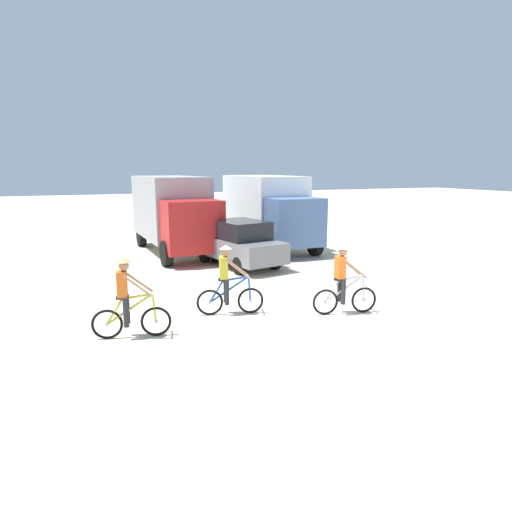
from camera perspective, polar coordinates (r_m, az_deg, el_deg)
The scene contains 7 objects.
ground_plane at distance 10.47m, azimuth 11.61°, elevation -9.87°, with size 120.00×120.00×0.00m, color beige.
box_truck_grey_hauler at distance 20.13m, azimuth -10.48°, elevation 5.70°, with size 2.70×6.86×3.35m.
box_truck_avon_van at distance 21.25m, azimuth 1.55°, elevation 6.15°, with size 2.40×6.75×3.35m.
sedan_parked at distance 17.18m, azimuth -2.19°, elevation 1.63°, with size 2.61×4.48×1.76m.
cyclist_orange_shirt at distance 10.26m, azimuth -15.98°, elevation -5.53°, with size 1.71×0.56×1.82m.
cyclist_cowboy_hat at distance 11.45m, azimuth -3.61°, elevation -3.39°, with size 1.70×0.58×1.82m.
cyclist_near_camera at distance 11.69m, azimuth 11.04°, elevation -3.27°, with size 1.71×0.56×1.82m.
Camera 1 is at (-5.52, -8.09, 3.71)m, focal length 31.46 mm.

